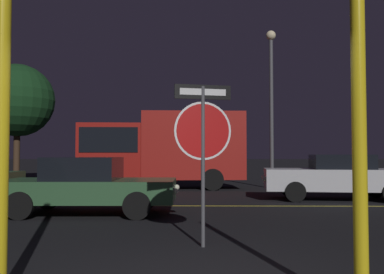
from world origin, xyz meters
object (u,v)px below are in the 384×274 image
yellow_pole_left (1,124)px  street_lamp (271,90)px  yellow_pole_right (359,143)px  passing_car_3 (338,177)px  passing_car_2 (88,185)px  tree_1 (18,101)px  stop_sign (203,132)px  delivery_truck (161,147)px

yellow_pole_left → street_lamp: street_lamp is taller
yellow_pole_right → street_lamp: 14.15m
passing_car_3 → street_lamp: street_lamp is taller
passing_car_2 → tree_1: (-6.77, 11.77, 3.51)m
tree_1 → passing_car_2: bearing=-60.1°
stop_sign → yellow_pole_left: yellow_pole_left is taller
yellow_pole_left → yellow_pole_right: yellow_pole_left is taller
passing_car_2 → yellow_pole_left: bearing=6.2°
stop_sign → passing_car_2: size_ratio=0.59×
yellow_pole_right → stop_sign: bearing=116.9°
passing_car_3 → tree_1: bearing=63.9°
yellow_pole_left → passing_car_2: 6.21m
yellow_pole_right → passing_car_2: 7.46m
stop_sign → passing_car_2: bearing=113.4°
stop_sign → passing_car_2: 4.56m
tree_1 → stop_sign: bearing=-58.3°
yellow_pole_right → passing_car_2: yellow_pole_right is taller
yellow_pole_right → street_lamp: (1.56, 13.83, 2.56)m
yellow_pole_left → tree_1: 19.55m
yellow_pole_left → delivery_truck: yellow_pole_left is taller
passing_car_2 → street_lamp: street_lamp is taller
tree_1 → street_lamp: bearing=-18.6°
yellow_pole_left → delivery_truck: (0.25, 13.61, 0.01)m
tree_1 → delivery_truck: bearing=-28.6°
delivery_truck → tree_1: 9.22m
passing_car_2 → street_lamp: 10.03m
stop_sign → yellow_pole_left: (-1.90, -2.54, -0.06)m
yellow_pole_left → tree_1: tree_1 is taller
tree_1 → yellow_pole_right: bearing=-59.0°
yellow_pole_right → tree_1: (-10.81, 17.99, 2.69)m
passing_car_3 → delivery_truck: (-5.86, 4.28, 0.98)m
street_lamp → passing_car_3: bearing=-73.6°
street_lamp → tree_1: size_ratio=1.08×
delivery_truck → tree_1: tree_1 is taller
passing_car_2 → street_lamp: (5.60, 7.61, 3.38)m
stop_sign → yellow_pole_left: bearing=-140.4°
stop_sign → yellow_pole_right: 3.01m
passing_car_2 → tree_1: size_ratio=0.69×
yellow_pole_right → delivery_truck: 14.07m
yellow_pole_left → yellow_pole_right: bearing=-2.4°
delivery_truck → yellow_pole_left: bearing=175.2°
street_lamp → passing_car_2: bearing=-126.3°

